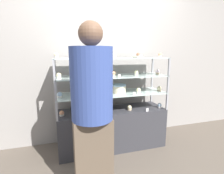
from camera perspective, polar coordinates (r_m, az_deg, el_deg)
name	(u,v)px	position (r m, az deg, el deg)	size (l,w,h in m)	color
ground_plane	(112,146)	(2.76, 0.00, -18.72)	(20.00, 20.00, 0.00)	brown
back_wall	(105,58)	(2.76, -2.29, 9.55)	(8.00, 0.05, 2.60)	gray
display_base	(112,128)	(2.63, 0.00, -13.31)	(1.53, 0.47, 0.57)	#333338
display_riser_lower	(112,94)	(2.46, 0.00, -2.26)	(1.53, 0.47, 0.25)	#99999E
display_riser_middle	(112,77)	(2.42, 0.00, 3.41)	(1.53, 0.47, 0.25)	#99999E
display_riser_upper	(112,59)	(2.40, 0.00, 9.23)	(1.53, 0.47, 0.25)	#99999E
layer_cake_centerpiece	(119,89)	(2.47, 2.28, -0.50)	(0.20, 0.20, 0.12)	beige
sheet_cake_frosted	(96,110)	(2.42, -5.18, -7.41)	(0.19, 0.13, 0.07)	#DBBC84
cupcake_0	(62,113)	(2.37, -16.08, -8.29)	(0.06, 0.06, 0.07)	beige
cupcake_1	(130,108)	(2.51, 5.75, -6.80)	(0.06, 0.06, 0.07)	#CCB28C
cupcake_2	(160,106)	(2.70, 15.26, -5.86)	(0.06, 0.06, 0.07)	white
price_tag_0	(147,110)	(2.50, 11.43, -7.34)	(0.04, 0.00, 0.04)	white
cupcake_3	(60,95)	(2.29, -16.73, -2.53)	(0.06, 0.06, 0.07)	white
cupcake_4	(88,94)	(2.28, -8.00, -2.25)	(0.06, 0.06, 0.07)	beige
cupcake_5	(138,91)	(2.48, 8.62, -1.19)	(0.06, 0.06, 0.07)	white
cupcake_6	(159,89)	(2.67, 15.16, -0.57)	(0.06, 0.06, 0.07)	#CCB28C
price_tag_1	(134,94)	(2.34, 7.26, -2.18)	(0.04, 0.00, 0.04)	white
cupcake_7	(59,76)	(2.23, -16.98, 3.50)	(0.06, 0.06, 0.07)	white
cupcake_8	(86,75)	(2.26, -8.37, 3.96)	(0.06, 0.06, 0.07)	#CCB28C
cupcake_9	(113,74)	(2.36, 0.49, 4.38)	(0.06, 0.06, 0.07)	#CCB28C
cupcake_10	(136,73)	(2.50, 7.95, 4.64)	(0.06, 0.06, 0.07)	beige
cupcake_11	(158,72)	(2.66, 14.70, 4.78)	(0.06, 0.06, 0.07)	#CCB28C
price_tag_2	(119,76)	(2.22, 2.40, 3.62)	(0.04, 0.00, 0.04)	white
cupcake_12	(57,56)	(2.17, -17.65, 9.72)	(0.05, 0.05, 0.07)	white
cupcake_13	(87,56)	(2.23, -8.32, 10.14)	(0.05, 0.05, 0.07)	#CCB28C
cupcake_14	(115,55)	(2.29, 0.87, 10.28)	(0.05, 0.05, 0.07)	beige
cupcake_15	(138,55)	(2.43, 8.49, 10.21)	(0.05, 0.05, 0.07)	beige
cupcake_16	(160,55)	(2.64, 15.41, 10.00)	(0.05, 0.05, 0.07)	beige
price_tag_3	(104,56)	(2.15, -2.47, 9.94)	(0.04, 0.00, 0.04)	white
donut_glazed	(137,56)	(2.56, 8.30, 10.01)	(0.15, 0.15, 0.04)	#EFE5CC
customer_figure	(92,107)	(1.65, -6.47, -6.49)	(0.38, 0.38, 1.65)	brown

